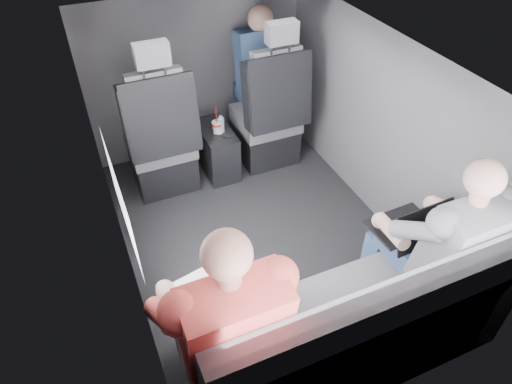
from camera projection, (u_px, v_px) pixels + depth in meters
name	position (u px, v px, depth m)	size (l,w,h in m)	color
floor	(260.00, 237.00, 3.28)	(2.60, 2.60, 0.00)	black
ceiling	(261.00, 59.00, 2.40)	(2.60, 2.60, 0.00)	#B2B2AD
panel_left	(115.00, 200.00, 2.57)	(0.02, 2.60, 1.35)	#56565B
panel_right	(381.00, 130.00, 3.12)	(0.02, 2.60, 1.35)	#56565B
panel_front	(196.00, 76.00, 3.75)	(1.80, 0.02, 1.35)	#56565B
panel_back	(385.00, 329.00, 1.93)	(1.80, 0.02, 1.35)	#56565B
side_window	(121.00, 201.00, 2.22)	(0.02, 0.75, 0.42)	white
seatbelt	(279.00, 84.00, 3.37)	(0.05, 0.01, 0.65)	black
front_seat_left	(161.00, 145.00, 3.47)	(0.52, 0.58, 1.26)	black
front_seat_right	(269.00, 120.00, 3.74)	(0.52, 0.58, 1.26)	black
center_console	(217.00, 150.00, 3.76)	(0.24, 0.48, 0.41)	black
rear_bench	(345.00, 332.00, 2.34)	(1.60, 0.57, 0.92)	#5E5E63
soda_cup	(217.00, 127.00, 3.55)	(0.08, 0.08, 0.23)	white
water_bottle	(221.00, 125.00, 3.55)	(0.05, 0.05, 0.15)	#A3CBDD
laptop_white	(212.00, 291.00, 2.14)	(0.38, 0.38, 0.25)	silver
laptop_black	(410.00, 226.00, 2.46)	(0.36, 0.33, 0.25)	black
passenger_rear_left	(223.00, 320.00, 1.99)	(0.54, 0.65, 1.28)	#36363B
passenger_rear_right	(438.00, 243.00, 2.37)	(0.50, 0.62, 1.23)	navy
passenger_front_right	(260.00, 67.00, 3.71)	(0.40, 0.40, 0.80)	navy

